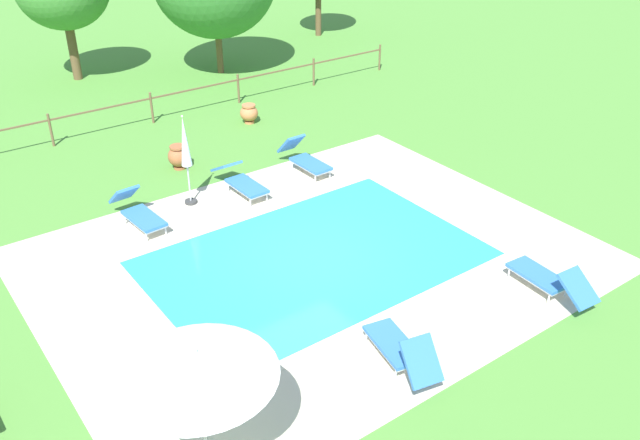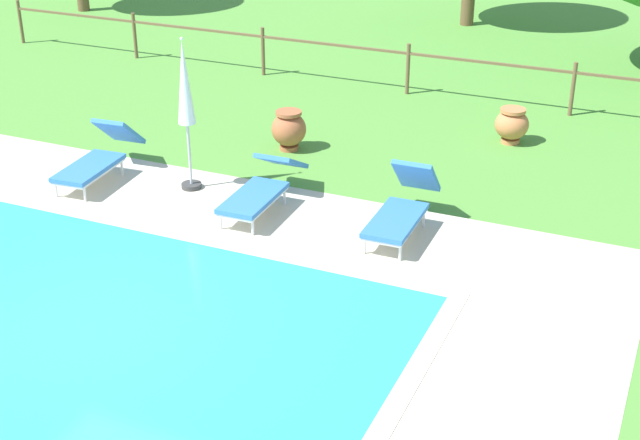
{
  "view_description": "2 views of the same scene",
  "coord_description": "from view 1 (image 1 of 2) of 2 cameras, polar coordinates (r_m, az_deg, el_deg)",
  "views": [
    {
      "loc": [
        -7.58,
        -10.57,
        8.38
      ],
      "look_at": [
        0.53,
        0.5,
        0.6
      ],
      "focal_mm": 38.11,
      "sensor_mm": 36.0,
      "label": 1
    },
    {
      "loc": [
        6.09,
        -7.11,
        5.85
      ],
      "look_at": [
        1.96,
        2.33,
        0.81
      ],
      "focal_mm": 50.68,
      "sensor_mm": 36.0,
      "label": 2
    }
  ],
  "objects": [
    {
      "name": "perimeter_fence",
      "position": [
        23.42,
        -14.0,
        9.51
      ],
      "size": [
        19.96,
        0.08,
        1.05
      ],
      "color": "brown",
      "rests_on": "ground"
    },
    {
      "name": "patio_umbrella_open_foreground",
      "position": [
        9.8,
        -10.3,
        -11.78
      ],
      "size": [
        2.32,
        2.32,
        2.25
      ],
      "color": "#383838",
      "rests_on": "ground"
    },
    {
      "name": "ground_plane",
      "position": [
        15.48,
        -0.49,
        -3.24
      ],
      "size": [
        160.0,
        160.0,
        0.0
      ],
      "primitive_type": "plane",
      "color": "#518E38"
    },
    {
      "name": "terracotta_urn_by_tree",
      "position": [
        19.95,
        -11.79,
        5.26
      ],
      "size": [
        0.6,
        0.6,
        0.71
      ],
      "color": "#A85B38",
      "rests_on": "ground"
    },
    {
      "name": "swimming_pool_water",
      "position": [
        15.47,
        -0.49,
        -3.23
      ],
      "size": [
        7.31,
        4.88,
        0.01
      ],
      "primitive_type": "cube",
      "color": "#2DB7C6",
      "rests_on": "ground"
    },
    {
      "name": "sun_lounger_north_end",
      "position": [
        14.92,
        18.69,
        -4.72
      ],
      "size": [
        0.74,
        2.04,
        0.83
      ],
      "color": "#3370BC",
      "rests_on": "ground"
    },
    {
      "name": "sun_lounger_south_near_corner",
      "position": [
        19.41,
        -1.28,
        5.21
      ],
      "size": [
        0.64,
        1.93,
        0.93
      ],
      "color": "#3370BC",
      "rests_on": "ground"
    },
    {
      "name": "pool_coping_rim",
      "position": [
        15.47,
        -0.49,
        -3.22
      ],
      "size": [
        7.79,
        5.36,
        0.01
      ],
      "color": "beige",
      "rests_on": "ground"
    },
    {
      "name": "terracotta_urn_near_fence",
      "position": [
        22.97,
        -5.98,
        8.92
      ],
      "size": [
        0.6,
        0.6,
        0.64
      ],
      "color": "#C67547",
      "rests_on": "ground"
    },
    {
      "name": "pool_deck_paving",
      "position": [
        15.47,
        -0.49,
        -3.23
      ],
      "size": [
        11.93,
        9.5,
        0.01
      ],
      "primitive_type": "cube",
      "color": "beige",
      "rests_on": "ground"
    },
    {
      "name": "sun_lounger_north_mid",
      "position": [
        12.44,
        6.82,
        -10.69
      ],
      "size": [
        0.97,
        1.97,
        0.97
      ],
      "color": "#3370BC",
      "rests_on": "ground"
    },
    {
      "name": "patio_umbrella_closed_row_west",
      "position": [
        17.42,
        -11.25,
        6.02
      ],
      "size": [
        0.32,
        0.32,
        2.43
      ],
      "color": "#383838",
      "rests_on": "ground"
    },
    {
      "name": "sun_lounger_north_far",
      "position": [
        18.3,
        -6.67,
        3.33
      ],
      "size": [
        0.66,
        2.08,
        0.73
      ],
      "color": "#3370BC",
      "rests_on": "ground"
    },
    {
      "name": "sun_lounger_north_near_steps",
      "position": [
        17.18,
        -15.02,
        0.69
      ],
      "size": [
        0.75,
        2.01,
        0.88
      ],
      "color": "#3370BC",
      "rests_on": "ground"
    }
  ]
}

